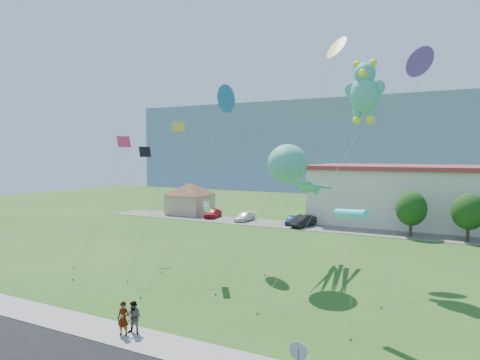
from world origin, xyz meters
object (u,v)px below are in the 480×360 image
Objects in this scene: parked_car_blue at (292,220)px; pedestrian_right at (134,318)px; parked_car_red at (213,213)px; octopus_kite at (293,171)px; stop_sign at (298,356)px; parked_car_black at (303,221)px; pedestrian_left at (123,319)px; parked_car_white at (245,217)px; pavilion at (190,195)px; teddy_bear_kite at (364,90)px.

pedestrian_right is at bearing -92.18° from parked_car_blue.
octopus_kite is (21.35, -23.14, 7.68)m from parked_car_red.
stop_sign is 40.97m from parked_car_black.
pedestrian_left reaches higher than parked_car_black.
pedestrian_right is 0.14× the size of octopus_kite.
stop_sign is at bearing -56.38° from parked_car_white.
teddy_bear_kite reaches higher than pavilion.
octopus_kite is (3.92, 15.46, 7.44)m from pedestrian_left.
parked_car_white is 9.12m from parked_car_black.
octopus_kite reaches higher than parked_car_red.
pavilion is 0.53× the size of teddy_bear_kite.
pedestrian_left is 42.35m from parked_car_red.
octopus_kite is 8.90m from teddy_bear_kite.
octopus_kite is at bearing -79.31° from parked_car_blue.
pavilion is 0.71× the size of octopus_kite.
teddy_bear_kite reaches higher than parked_car_blue.
pavilion is 5.06× the size of pedestrian_left.
stop_sign is 0.60× the size of parked_car_red.
pavilion is at bearing 128.44° from stop_sign.
parked_car_white is (-11.74, 38.12, -0.32)m from pedestrian_left.
pavilion is 11.86m from parked_car_white.
pedestrian_left is 0.14× the size of octopus_kite.
parked_car_red is at bearing 124.84° from stop_sign.
parked_car_red is at bearing 169.43° from parked_car_blue.
parked_car_white is at bearing 119.28° from stop_sign.
parked_car_blue is (-15.04, 39.83, -1.18)m from stop_sign.
pedestrian_right is 42.15m from parked_car_red.
pavilion is at bearing 136.83° from octopus_kite.
teddy_bear_kite is at bearing -45.47° from parked_car_black.
parked_car_blue is 0.29× the size of octopus_kite.
parked_car_white is 28.62m from octopus_kite.
octopus_kite reaches higher than pedestrian_left.
octopus_kite is (3.52, 15.06, 7.46)m from pedestrian_right.
pavilion is 20.80m from parked_car_black.
pavilion is 2.50× the size of parked_car_blue.
parked_car_white is at bearing 172.53° from parked_car_blue.
parked_car_red reaches higher than parked_car_white.
parked_car_red is 32.40m from octopus_kite.
parked_car_black is (-2.65, 37.37, -0.17)m from pedestrian_left.
pedestrian_right is 37.10m from parked_car_black.
parked_car_black is (9.09, -0.75, 0.15)m from parked_car_white.
parked_car_red is at bearing -21.12° from pavilion.
octopus_kite reaches higher than parked_car_white.
pedestrian_right is 0.41× the size of parked_car_white.
stop_sign is at bearing -58.62° from parked_car_black.
parked_car_white is at bearing 98.66° from pedestrian_right.
pedestrian_left is at bearing -115.01° from teddy_bear_kite.
pedestrian_right is 0.10× the size of teddy_bear_kite.
pedestrian_left reaches higher than parked_car_red.
parked_car_white is at bearing -172.00° from parked_car_black.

